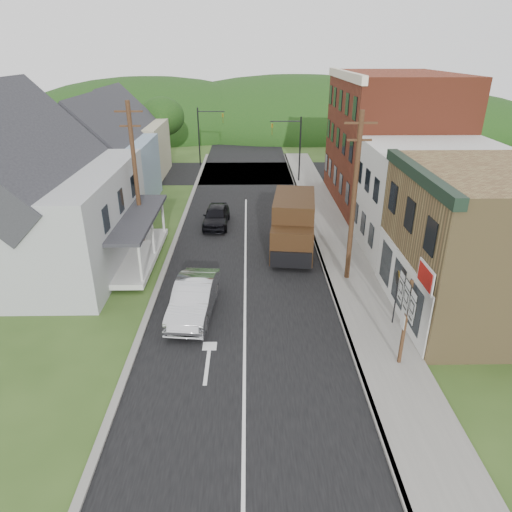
{
  "coord_description": "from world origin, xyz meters",
  "views": [
    {
      "loc": [
        0.21,
        -18.77,
        11.7
      ],
      "look_at": [
        0.57,
        1.89,
        2.2
      ],
      "focal_mm": 32.0,
      "sensor_mm": 36.0,
      "label": 1
    }
  ],
  "objects_px": {
    "silver_sedan": "(194,299)",
    "dark_sedan": "(216,216)",
    "warning_sign": "(397,289)",
    "delivery_van": "(293,225)",
    "route_sign_cluster": "(406,311)"
  },
  "relations": [
    {
      "from": "silver_sedan",
      "to": "route_sign_cluster",
      "type": "relative_size",
      "value": 1.38
    },
    {
      "from": "delivery_van",
      "to": "warning_sign",
      "type": "height_order",
      "value": "delivery_van"
    },
    {
      "from": "silver_sedan",
      "to": "delivery_van",
      "type": "distance_m",
      "value": 9.18
    },
    {
      "from": "silver_sedan",
      "to": "dark_sedan",
      "type": "xyz_separation_m",
      "value": [
        0.31,
        11.9,
        -0.11
      ]
    },
    {
      "from": "route_sign_cluster",
      "to": "dark_sedan",
      "type": "bearing_deg",
      "value": 119.48
    },
    {
      "from": "silver_sedan",
      "to": "warning_sign",
      "type": "bearing_deg",
      "value": -1.97
    },
    {
      "from": "route_sign_cluster",
      "to": "warning_sign",
      "type": "distance_m",
      "value": 3.02
    },
    {
      "from": "silver_sedan",
      "to": "route_sign_cluster",
      "type": "height_order",
      "value": "route_sign_cluster"
    },
    {
      "from": "dark_sedan",
      "to": "silver_sedan",
      "type": "bearing_deg",
      "value": -89.5
    },
    {
      "from": "delivery_van",
      "to": "warning_sign",
      "type": "bearing_deg",
      "value": -58.84
    },
    {
      "from": "route_sign_cluster",
      "to": "silver_sedan",
      "type": "bearing_deg",
      "value": 156.88
    },
    {
      "from": "silver_sedan",
      "to": "route_sign_cluster",
      "type": "xyz_separation_m",
      "value": [
        8.58,
        -4.03,
        1.71
      ]
    },
    {
      "from": "dark_sedan",
      "to": "route_sign_cluster",
      "type": "bearing_deg",
      "value": -60.56
    },
    {
      "from": "warning_sign",
      "to": "delivery_van",
      "type": "bearing_deg",
      "value": 117.42
    },
    {
      "from": "delivery_van",
      "to": "warning_sign",
      "type": "distance_m",
      "value": 9.36
    }
  ]
}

